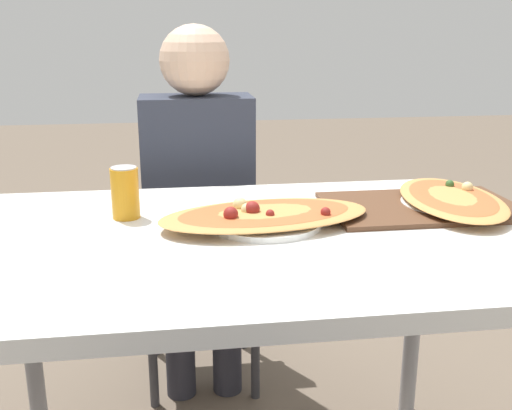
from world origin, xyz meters
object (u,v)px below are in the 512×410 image
(pizza_main, at_px, (265,216))
(soda_can, at_px, (125,193))
(dining_table, at_px, (245,265))
(pizza_second, at_px, (452,200))
(person_seated, at_px, (198,185))
(chair_far_seated, at_px, (199,240))

(pizza_main, distance_m, soda_can, 0.34)
(dining_table, bearing_deg, soda_can, 149.92)
(pizza_main, bearing_deg, dining_table, -133.97)
(pizza_main, bearing_deg, pizza_second, 8.24)
(dining_table, distance_m, pizza_second, 0.57)
(dining_table, relative_size, person_seated, 1.03)
(chair_far_seated, relative_size, soda_can, 6.91)
(person_seated, relative_size, pizza_second, 2.70)
(person_seated, xyz_separation_m, pizza_main, (0.13, -0.59, 0.07))
(chair_far_seated, distance_m, soda_can, 0.72)
(chair_far_seated, relative_size, pizza_main, 1.63)
(dining_table, bearing_deg, pizza_main, 46.03)
(pizza_main, bearing_deg, soda_can, 162.69)
(person_seated, relative_size, pizza_main, 2.33)
(soda_can, bearing_deg, pizza_second, -2.04)
(dining_table, xyz_separation_m, chair_far_seated, (-0.07, 0.75, -0.20))
(pizza_main, relative_size, pizza_second, 1.16)
(chair_far_seated, xyz_separation_m, soda_can, (-0.19, -0.60, 0.34))
(pizza_main, xyz_separation_m, pizza_second, (0.49, 0.07, -0.00))
(dining_table, bearing_deg, person_seated, 96.55)
(dining_table, xyz_separation_m, pizza_main, (0.05, 0.06, 0.10))
(dining_table, xyz_separation_m, person_seated, (-0.07, 0.64, 0.03))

